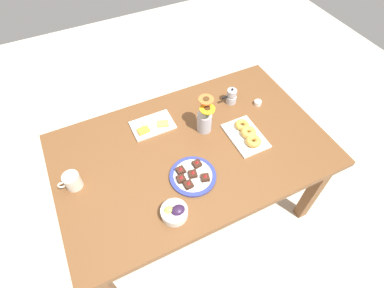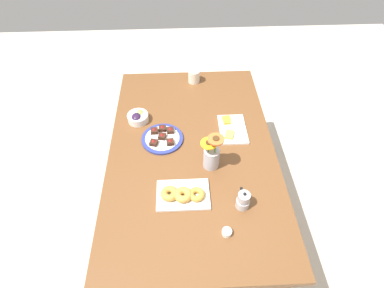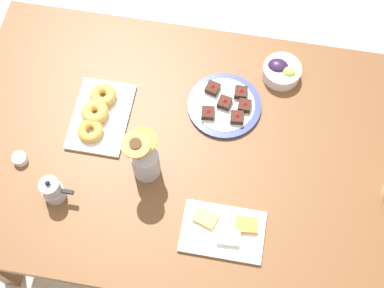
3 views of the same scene
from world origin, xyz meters
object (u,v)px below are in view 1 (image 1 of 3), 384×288
(dining_table, at_px, (192,157))
(dessert_plate, at_px, (193,176))
(croissant_platter, at_px, (247,134))
(moka_pot, at_px, (231,96))
(coffee_mug, at_px, (72,181))
(grape_bowl, at_px, (175,212))
(jam_cup_honey, at_px, (258,103))
(cheese_platter, at_px, (152,125))
(flower_vase, at_px, (205,120))

(dining_table, xyz_separation_m, dessert_plate, (0.08, 0.18, 0.10))
(croissant_platter, height_order, moka_pot, moka_pot)
(moka_pot, bearing_deg, dessert_plate, 40.54)
(dining_table, distance_m, coffee_mug, 0.69)
(grape_bowl, bearing_deg, croissant_platter, -155.31)
(jam_cup_honey, height_order, dessert_plate, dessert_plate)
(croissant_platter, height_order, jam_cup_honey, croissant_platter)
(cheese_platter, xyz_separation_m, moka_pot, (-0.55, 0.02, 0.04))
(croissant_platter, xyz_separation_m, moka_pot, (-0.07, -0.31, 0.03))
(dining_table, distance_m, cheese_platter, 0.32)
(croissant_platter, relative_size, flower_vase, 1.16)
(coffee_mug, xyz_separation_m, croissant_platter, (-1.02, 0.11, -0.03))
(dining_table, relative_size, jam_cup_honey, 33.33)
(coffee_mug, xyz_separation_m, moka_pot, (-1.09, -0.19, 0.00))
(cheese_platter, height_order, flower_vase, flower_vase)
(dining_table, height_order, moka_pot, moka_pot)
(grape_bowl, bearing_deg, jam_cup_honey, -149.46)
(dining_table, bearing_deg, grape_bowl, 52.50)
(dining_table, distance_m, moka_pot, 0.49)
(grape_bowl, relative_size, cheese_platter, 0.52)
(jam_cup_honey, bearing_deg, flower_vase, 5.22)
(dining_table, relative_size, dessert_plate, 6.19)
(flower_vase, bearing_deg, jam_cup_honey, -174.78)
(grape_bowl, xyz_separation_m, flower_vase, (-0.40, -0.44, 0.05))
(jam_cup_honey, height_order, moka_pot, moka_pot)
(dining_table, xyz_separation_m, flower_vase, (-0.13, -0.10, 0.17))
(croissant_platter, height_order, flower_vase, flower_vase)
(coffee_mug, distance_m, flower_vase, 0.82)
(croissant_platter, bearing_deg, grape_bowl, 24.69)
(cheese_platter, distance_m, flower_vase, 0.33)
(croissant_platter, distance_m, flower_vase, 0.27)
(dining_table, height_order, croissant_platter, croissant_platter)
(dining_table, height_order, dessert_plate, dessert_plate)
(coffee_mug, height_order, dessert_plate, coffee_mug)
(grape_bowl, distance_m, jam_cup_honey, 0.95)
(cheese_platter, xyz_separation_m, flower_vase, (-0.28, 0.16, 0.07))
(dining_table, xyz_separation_m, croissant_platter, (-0.34, 0.07, 0.11))
(grape_bowl, height_order, dessert_plate, grape_bowl)
(grape_bowl, bearing_deg, moka_pot, -138.98)
(croissant_platter, xyz_separation_m, flower_vase, (0.20, -0.17, 0.06))
(flower_vase, relative_size, moka_pot, 2.03)
(moka_pot, bearing_deg, jam_cup_honey, 146.63)
(cheese_platter, relative_size, croissant_platter, 0.93)
(grape_bowl, relative_size, moka_pot, 1.14)
(coffee_mug, height_order, croissant_platter, coffee_mug)
(dining_table, distance_m, jam_cup_honey, 0.58)
(dessert_plate, relative_size, moka_pot, 2.17)
(grape_bowl, height_order, jam_cup_honey, grape_bowl)
(grape_bowl, xyz_separation_m, croissant_platter, (-0.60, -0.28, -0.01))
(dining_table, bearing_deg, flower_vase, -142.70)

